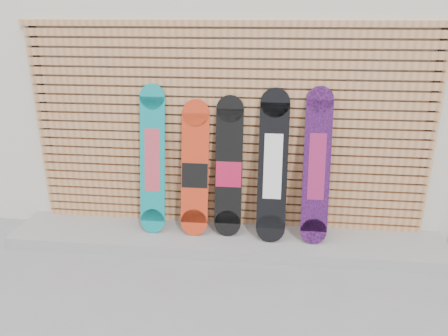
% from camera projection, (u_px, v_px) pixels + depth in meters
% --- Properties ---
extents(ground, '(80.00, 80.00, 0.00)m').
position_uv_depth(ground, '(233.00, 281.00, 4.08)').
color(ground, gray).
rests_on(ground, ground).
extents(building, '(12.00, 5.00, 3.60)m').
position_uv_depth(building, '(287.00, 50.00, 6.67)').
color(building, beige).
rests_on(building, ground).
extents(concrete_step, '(4.60, 0.70, 0.12)m').
position_uv_depth(concrete_step, '(225.00, 239.00, 4.70)').
color(concrete_step, gray).
rests_on(concrete_step, ground).
extents(slat_wall, '(4.26, 0.08, 2.29)m').
position_uv_depth(slat_wall, '(228.00, 129.00, 4.58)').
color(slat_wall, '#B07549').
rests_on(slat_wall, ground).
extents(snowboard_0, '(0.27, 0.33, 1.56)m').
position_uv_depth(snowboard_0, '(153.00, 160.00, 4.59)').
color(snowboard_0, '#0D8083').
rests_on(snowboard_0, concrete_step).
extents(snowboard_1, '(0.29, 0.35, 1.41)m').
position_uv_depth(snowboard_1, '(195.00, 170.00, 4.56)').
color(snowboard_1, red).
rests_on(snowboard_1, concrete_step).
extents(snowboard_2, '(0.28, 0.32, 1.46)m').
position_uv_depth(snowboard_2, '(229.00, 168.00, 4.53)').
color(snowboard_2, black).
rests_on(snowboard_2, concrete_step).
extents(snowboard_3, '(0.30, 0.40, 1.54)m').
position_uv_depth(snowboard_3, '(273.00, 166.00, 4.43)').
color(snowboard_3, black).
rests_on(snowboard_3, concrete_step).
extents(snowboard_4, '(0.27, 0.39, 1.57)m').
position_uv_depth(snowboard_4, '(317.00, 167.00, 4.39)').
color(snowboard_4, black).
rests_on(snowboard_4, concrete_step).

